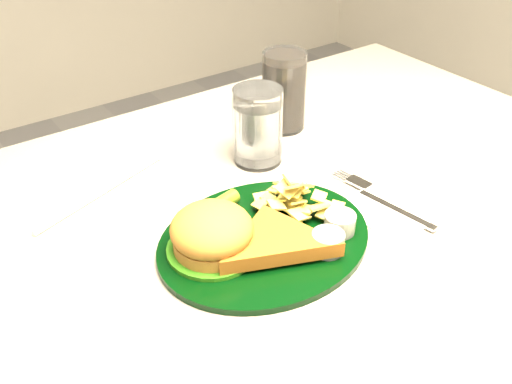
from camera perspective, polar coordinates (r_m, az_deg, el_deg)
dinner_plate at (r=0.68m, az=0.89°, el=-3.03°), size 0.28×0.24×0.06m
water_glass at (r=0.83m, az=0.17°, el=6.60°), size 0.08×0.08×0.11m
cola_glass at (r=0.92m, az=2.79°, el=10.06°), size 0.07×0.07×0.13m
fork_napkin at (r=0.77m, az=13.40°, el=-1.44°), size 0.14×0.17×0.01m
wrapped_straw at (r=0.81m, az=-15.06°, el=0.07°), size 0.24×0.15×0.01m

